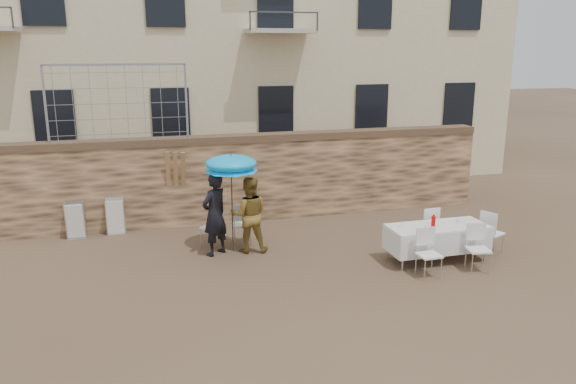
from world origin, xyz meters
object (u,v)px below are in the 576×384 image
object	(u,v)px
table_chair_front_right	(479,249)
table_chair_back	(427,227)
couple_chair_left	(212,226)
couple_chair_right	(242,223)
table_chair_front_left	(429,254)
chair_stack_right	(116,215)
soda_bottle	(433,222)
man_suit	(215,214)
chair_stack_left	(76,218)
table_chair_side	(492,232)
banquet_table	(438,227)
woman_dress	(249,215)
umbrella	(231,166)

from	to	relation	value
table_chair_front_right	table_chair_back	xyz separation A→B (m)	(-0.30, 1.55, 0.00)
couple_chair_left	couple_chair_right	xyz separation A→B (m)	(0.70, 0.00, 0.00)
table_chair_front_left	table_chair_front_right	size ratio (longest dim) A/B	1.00
chair_stack_right	soda_bottle	bearing A→B (deg)	-31.28
couple_chair_right	table_chair_front_right	xyz separation A→B (m)	(4.25, -2.90, 0.00)
man_suit	chair_stack_left	world-z (taller)	man_suit
table_chair_front_right	chair_stack_left	bearing A→B (deg)	161.29
couple_chair_left	table_chair_side	distance (m)	6.20
banquet_table	chair_stack_left	xyz separation A→B (m)	(-7.47, 3.72, -0.27)
table_chair_side	couple_chair_left	bearing A→B (deg)	47.63
couple_chair_right	chair_stack_right	bearing A→B (deg)	-17.91
banquet_table	table_chair_back	bearing A→B (deg)	75.96
table_chair_front_right	table_chair_back	bearing A→B (deg)	111.53
man_suit	woman_dress	bearing A→B (deg)	142.56
couple_chair_right	umbrella	bearing A→B (deg)	67.50
couple_chair_right	couple_chair_left	bearing A→B (deg)	11.19
man_suit	table_chair_side	world-z (taller)	man_suit
table_chair_back	man_suit	bearing A→B (deg)	-11.93
couple_chair_left	table_chair_front_left	world-z (taller)	same
table_chair_front_left	table_chair_back	xyz separation A→B (m)	(0.80, 1.55, 0.00)
table_chair_front_left	chair_stack_right	bearing A→B (deg)	141.56
table_chair_back	chair_stack_left	size ratio (longest dim) A/B	1.04
man_suit	couple_chair_left	world-z (taller)	man_suit
table_chair_back	chair_stack_left	xyz separation A→B (m)	(-7.67, 2.92, -0.02)
couple_chair_left	table_chair_front_right	distance (m)	5.73
umbrella	table_chair_front_left	bearing A→B (deg)	-35.38
table_chair_front_right	table_chair_side	xyz separation A→B (m)	(0.90, 0.85, 0.00)
man_suit	umbrella	world-z (taller)	umbrella
woman_dress	umbrella	world-z (taller)	umbrella
table_chair_front_left	soda_bottle	bearing A→B (deg)	54.69
chair_stack_right	woman_dress	bearing A→B (deg)	-36.45
umbrella	soda_bottle	size ratio (longest dim) A/B	7.82
chair_stack_right	chair_stack_left	bearing A→B (deg)	180.00
umbrella	couple_chair_left	distance (m)	1.56
banquet_table	chair_stack_left	distance (m)	8.35
table_chair_front_left	chair_stack_right	xyz separation A→B (m)	(-5.97, 4.47, -0.02)
couple_chair_left	table_chair_back	world-z (taller)	same
woman_dress	chair_stack_right	size ratio (longest dim) A/B	1.83
couple_chair_left	table_chair_front_right	bearing A→B (deg)	113.93
soda_bottle	table_chair_side	world-z (taller)	soda_bottle
soda_bottle	chair_stack_right	xyz separation A→B (m)	(-6.37, 3.87, -0.45)
man_suit	couple_chair_right	world-z (taller)	man_suit
umbrella	couple_chair_left	bearing A→B (deg)	131.63
couple_chair_left	banquet_table	size ratio (longest dim) A/B	0.46
table_chair_back	couple_chair_right	bearing A→B (deg)	-21.04
umbrella	chair_stack_right	bearing A→B (deg)	141.28
table_chair_side	chair_stack_right	world-z (taller)	table_chair_side
couple_chair_left	banquet_table	xyz separation A→B (m)	(4.45, -2.15, 0.25)
couple_chair_left	banquet_table	distance (m)	4.95
table_chair_back	table_chair_side	distance (m)	1.39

